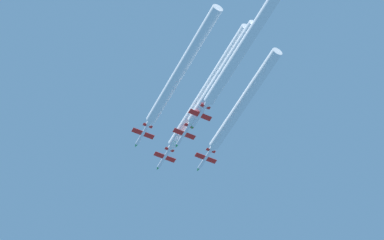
{
  "coord_description": "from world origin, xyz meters",
  "views": [
    {
      "loc": [
        -85.25,
        -186.54,
        2.37
      ],
      "look_at": [
        -0.0,
        -15.77,
        245.56
      ],
      "focal_mm": 76.04,
      "sensor_mm": 36.0,
      "label": 1
    }
  ],
  "objects": [
    {
      "name": "smoke_trail_slot",
      "position": [
        -0.08,
        -39.29,
        244.43
      ],
      "size": [
        3.98,
        49.94,
        3.98
      ],
      "color": "white"
    },
    {
      "name": "jet_slot",
      "position": [
        -0.08,
        -8.33,
        244.46
      ],
      "size": [
        9.03,
        13.16,
        3.16
      ],
      "color": "silver"
    },
    {
      "name": "smoke_trail_lead",
      "position": [
        -0.26,
        -28.32,
        248.62
      ],
      "size": [
        3.98,
        62.63,
        3.98
      ],
      "color": "white"
    },
    {
      "name": "jet_left_wingman",
      "position": [
        -13.67,
        0.22,
        246.59
      ],
      "size": [
        9.03,
        13.16,
        3.16
      ],
      "color": "silver"
    },
    {
      "name": "smoke_trail_high_trail",
      "position": [
        0.39,
        -52.89,
        242.06
      ],
      "size": [
        3.98,
        52.03,
        3.98
      ],
      "color": "white"
    },
    {
      "name": "jet_right_wingman",
      "position": [
        13.62,
        0.23,
        246.14
      ],
      "size": [
        9.03,
        13.16,
        3.16
      ],
      "color": "silver"
    },
    {
      "name": "jet_lead",
      "position": [
        -0.26,
        8.97,
        248.65
      ],
      "size": [
        9.03,
        13.16,
        3.16
      ],
      "color": "silver"
    },
    {
      "name": "jet_high_trail",
      "position": [
        0.39,
        -20.89,
        242.09
      ],
      "size": [
        9.03,
        13.16,
        3.16
      ],
      "color": "silver"
    },
    {
      "name": "smoke_trail_left_wingman",
      "position": [
        -13.67,
        -34.46,
        246.56
      ],
      "size": [
        3.98,
        57.4,
        3.98
      ],
      "color": "white"
    },
    {
      "name": "smoke_trail_right_wingman",
      "position": [
        13.62,
        -31.42,
        246.11
      ],
      "size": [
        3.98,
        51.32,
        3.98
      ],
      "color": "white"
    }
  ]
}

